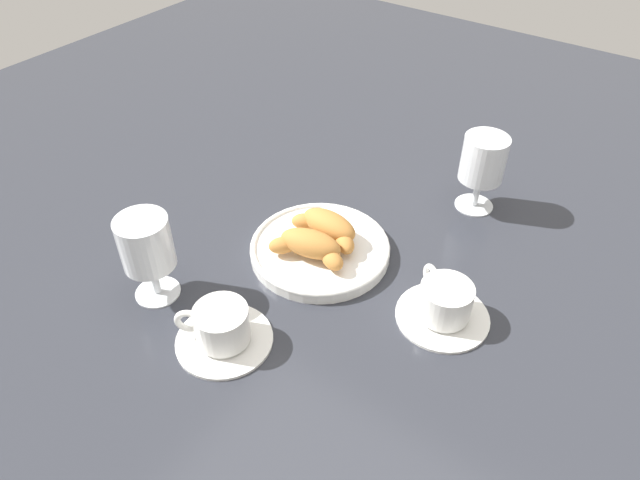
{
  "coord_description": "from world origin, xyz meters",
  "views": [
    {
      "loc": [
        -0.39,
        0.59,
        0.63
      ],
      "look_at": [
        0.02,
        0.02,
        0.03
      ],
      "focal_mm": 32.5,
      "sensor_mm": 36.0,
      "label": 1
    }
  ],
  "objects_px": {
    "croissant_small": "(310,246)",
    "juice_glass_right": "(146,247)",
    "coffee_cup_near": "(444,304)",
    "coffee_cup_far": "(222,328)",
    "pastry_plate": "(320,249)",
    "juice_glass_left": "(483,163)",
    "croissant_large": "(328,227)"
  },
  "relations": [
    {
      "from": "coffee_cup_near",
      "to": "juice_glass_left",
      "type": "distance_m",
      "value": 0.29
    },
    {
      "from": "croissant_large",
      "to": "juice_glass_right",
      "type": "xyz_separation_m",
      "value": [
        0.15,
        0.24,
        0.05
      ]
    },
    {
      "from": "pastry_plate",
      "to": "croissant_small",
      "type": "bearing_deg",
      "value": 93.91
    },
    {
      "from": "pastry_plate",
      "to": "coffee_cup_near",
      "type": "relative_size",
      "value": 1.67
    },
    {
      "from": "croissant_large",
      "to": "coffee_cup_near",
      "type": "height_order",
      "value": "croissant_large"
    },
    {
      "from": "pastry_plate",
      "to": "croissant_small",
      "type": "distance_m",
      "value": 0.04
    },
    {
      "from": "pastry_plate",
      "to": "coffee_cup_near",
      "type": "distance_m",
      "value": 0.22
    },
    {
      "from": "coffee_cup_far",
      "to": "juice_glass_left",
      "type": "relative_size",
      "value": 0.97
    },
    {
      "from": "croissant_small",
      "to": "juice_glass_left",
      "type": "relative_size",
      "value": 0.96
    },
    {
      "from": "pastry_plate",
      "to": "croissant_large",
      "type": "distance_m",
      "value": 0.04
    },
    {
      "from": "coffee_cup_far",
      "to": "croissant_small",
      "type": "bearing_deg",
      "value": -91.74
    },
    {
      "from": "croissant_small",
      "to": "coffee_cup_far",
      "type": "xyz_separation_m",
      "value": [
        0.01,
        0.2,
        -0.01
      ]
    },
    {
      "from": "juice_glass_left",
      "to": "juice_glass_right",
      "type": "distance_m",
      "value": 0.57
    },
    {
      "from": "croissant_large",
      "to": "coffee_cup_near",
      "type": "bearing_deg",
      "value": 171.76
    },
    {
      "from": "coffee_cup_far",
      "to": "juice_glass_right",
      "type": "bearing_deg",
      "value": -4.52
    },
    {
      "from": "pastry_plate",
      "to": "croissant_large",
      "type": "relative_size",
      "value": 1.66
    },
    {
      "from": "croissant_small",
      "to": "coffee_cup_near",
      "type": "height_order",
      "value": "croissant_small"
    },
    {
      "from": "croissant_large",
      "to": "croissant_small",
      "type": "bearing_deg",
      "value": 93.9
    },
    {
      "from": "juice_glass_right",
      "to": "pastry_plate",
      "type": "bearing_deg",
      "value": -124.79
    },
    {
      "from": "croissant_large",
      "to": "juice_glass_right",
      "type": "relative_size",
      "value": 0.98
    },
    {
      "from": "pastry_plate",
      "to": "coffee_cup_near",
      "type": "height_order",
      "value": "coffee_cup_near"
    },
    {
      "from": "coffee_cup_near",
      "to": "juice_glass_left",
      "type": "relative_size",
      "value": 0.97
    },
    {
      "from": "croissant_small",
      "to": "pastry_plate",
      "type": "bearing_deg",
      "value": -86.09
    },
    {
      "from": "coffee_cup_far",
      "to": "croissant_large",
      "type": "bearing_deg",
      "value": -90.51
    },
    {
      "from": "croissant_small",
      "to": "juice_glass_right",
      "type": "height_order",
      "value": "juice_glass_right"
    },
    {
      "from": "croissant_small",
      "to": "juice_glass_right",
      "type": "xyz_separation_m",
      "value": [
        0.15,
        0.18,
        0.05
      ]
    },
    {
      "from": "coffee_cup_far",
      "to": "juice_glass_right",
      "type": "distance_m",
      "value": 0.16
    },
    {
      "from": "pastry_plate",
      "to": "juice_glass_left",
      "type": "bearing_deg",
      "value": -119.25
    },
    {
      "from": "coffee_cup_near",
      "to": "juice_glass_left",
      "type": "bearing_deg",
      "value": -75.06
    },
    {
      "from": "croissant_large",
      "to": "juice_glass_right",
      "type": "distance_m",
      "value": 0.29
    },
    {
      "from": "croissant_small",
      "to": "coffee_cup_near",
      "type": "xyz_separation_m",
      "value": [
        -0.22,
        -0.02,
        -0.01
      ]
    },
    {
      "from": "coffee_cup_near",
      "to": "coffee_cup_far",
      "type": "height_order",
      "value": "same"
    }
  ]
}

